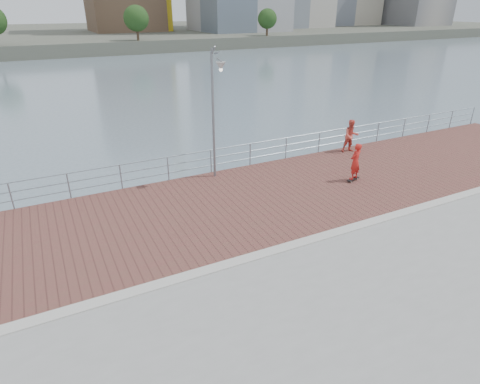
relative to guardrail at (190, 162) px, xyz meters
name	(u,v)px	position (x,y,z in m)	size (l,w,h in m)	color
water	(267,303)	(0.00, -7.00, -2.69)	(400.00, 400.00, 0.00)	slate
brick_lane	(221,206)	(0.00, -3.40, -0.68)	(40.00, 6.80, 0.02)	brown
curb	(269,252)	(0.00, -7.00, -0.66)	(40.00, 0.40, 0.06)	#B7B5AD
far_shore	(45,35)	(0.00, 115.50, -1.44)	(320.00, 95.00, 2.50)	#4C5142
guardrail	(190,162)	(0.00, 0.00, 0.00)	(39.06, 0.06, 1.13)	#8C9EA8
street_lamp	(216,93)	(0.99, -0.89, 3.14)	(0.39, 1.14, 5.40)	slate
skateboard	(353,179)	(6.27, -3.76, -0.60)	(0.78, 0.40, 0.09)	black
skateboarder	(355,161)	(6.27, -3.76, 0.23)	(0.59, 0.39, 1.63)	red
bystander	(351,136)	(8.73, -0.66, 0.19)	(0.84, 0.65, 1.72)	#DF4F41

